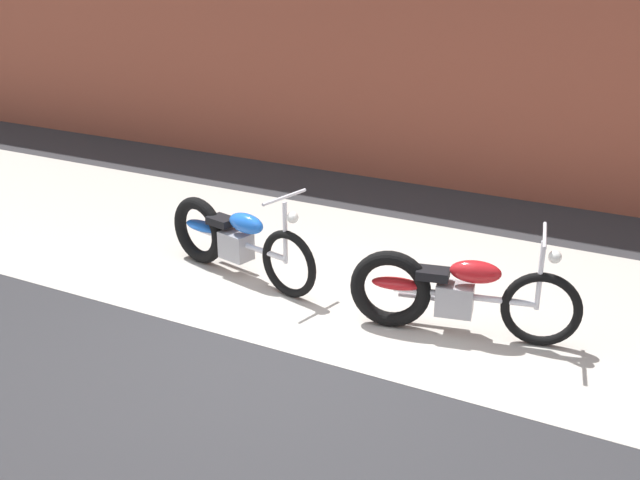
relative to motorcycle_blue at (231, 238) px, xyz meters
name	(u,v)px	position (x,y,z in m)	size (l,w,h in m)	color
ground_plane	(281,351)	(1.27, -1.14, -0.40)	(80.00, 80.00, 0.00)	#2D2D30
sidewalk_slab	(367,276)	(1.27, 0.61, -0.40)	(36.00, 3.50, 0.01)	#B2ADA3
motorcycle_blue	(231,238)	(0.00, 0.00, 0.00)	(1.98, 0.72, 1.03)	black
motorcycle_red	(446,292)	(2.38, -0.18, 0.00)	(1.98, 0.70, 1.03)	black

